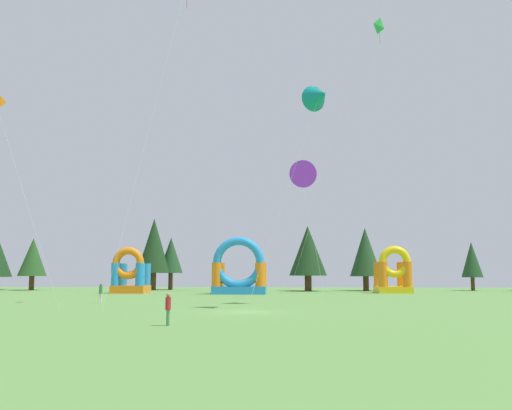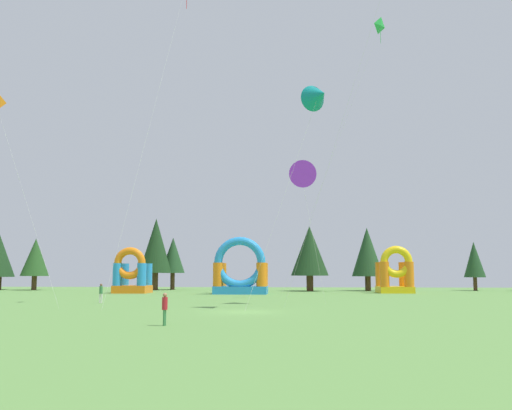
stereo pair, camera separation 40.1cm
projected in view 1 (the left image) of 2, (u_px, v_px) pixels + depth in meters
The scene contains 15 objects.
ground_plane at pixel (246, 312), 37.23m from camera, with size 120.00×120.00×0.00m, color #5B8C42.
kite_green_diamond at pixel (380, 29), 57.30m from camera, with size 11.03×1.21×28.07m.
kite_teal_delta at pixel (319, 96), 41.57m from camera, with size 6.51×3.96×16.58m.
kite_purple_delta at pixel (301, 175), 47.66m from camera, with size 3.21×2.46×11.99m.
person_midfield at pixel (101, 292), 47.89m from camera, with size 0.31×0.31×1.64m.
person_far_side at pixel (168, 306), 27.88m from camera, with size 0.29×0.29×1.61m.
inflatable_red_slide at pixel (239, 274), 67.36m from camera, with size 6.37×4.36×6.78m.
inflatable_yellow_castle at pixel (130, 276), 70.27m from camera, with size 4.19×4.07×5.68m.
inflatable_blue_arch at pixel (393, 276), 70.94m from camera, with size 4.19×4.81×5.85m.
tree_row_2 at pixel (33, 257), 81.99m from camera, with size 4.03×4.03×7.51m.
tree_row_3 at pixel (154, 246), 82.50m from camera, with size 4.71×4.71×10.45m.
tree_row_4 at pixel (171, 256), 84.02m from camera, with size 3.57×3.57×7.73m.
tree_row_5 at pixel (308, 251), 78.23m from camera, with size 5.21×5.21×8.99m.
tree_row_6 at pixel (365, 252), 79.46m from camera, with size 4.42×4.42×8.85m.
tree_row_7 at pixel (472, 260), 79.99m from camera, with size 2.96×2.96×6.89m.
Camera 1 is at (2.83, -37.70, 2.65)m, focal length 39.54 mm.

